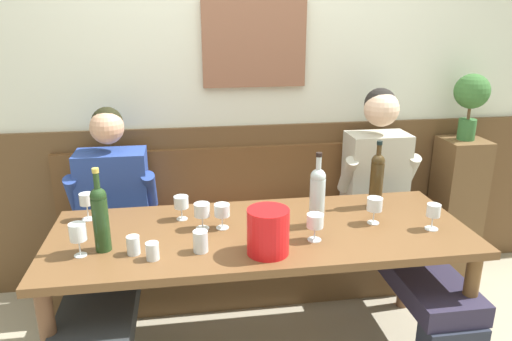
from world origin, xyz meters
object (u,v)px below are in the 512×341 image
at_px(potted_plant, 471,96).
at_px(wine_glass_by_bottle, 375,205).
at_px(wine_bottle_green_tall, 377,179).
at_px(person_center_right_seat, 394,209).
at_px(ice_bucket, 268,231).
at_px(person_center_left_seat, 108,237).
at_px(wine_glass_right_end, 181,203).
at_px(wine_glass_near_bucket, 202,211).
at_px(water_tumbler_right, 133,245).
at_px(water_tumbler_left, 201,241).
at_px(dining_table, 261,245).
at_px(wine_glass_center_rear, 222,211).
at_px(wine_glass_center_front, 433,212).
at_px(water_tumbler_center, 152,251).
at_px(wine_glass_mid_right, 78,233).
at_px(wine_glass_mid_left, 86,201).
at_px(wine_glass_left_end, 315,222).
at_px(wall_bench, 245,251).
at_px(wine_bottle_clear_water, 100,216).
at_px(wine_bottle_amber_mid, 317,195).

bearing_deg(potted_plant, wine_glass_by_bottle, -142.09).
bearing_deg(wine_bottle_green_tall, person_center_right_seat, 37.68).
bearing_deg(ice_bucket, person_center_left_seat, 144.56).
bearing_deg(wine_glass_right_end, person_center_left_seat, 162.46).
xyz_separation_m(wine_glass_near_bucket, potted_plant, (1.76, 0.63, 0.41)).
bearing_deg(wine_bottle_green_tall, wine_glass_by_bottle, -113.59).
bearing_deg(water_tumbler_right, wine_glass_by_bottle, 7.32).
distance_m(person_center_right_seat, water_tumbler_left, 1.28).
distance_m(dining_table, wine_bottle_green_tall, 0.74).
height_order(wine_glass_center_rear, water_tumbler_left, wine_glass_center_rear).
bearing_deg(wine_glass_center_front, potted_plant, 51.70).
bearing_deg(dining_table, wine_glass_center_rear, 165.09).
relative_size(water_tumbler_right, water_tumbler_left, 0.86).
relative_size(wine_glass_right_end, water_tumbler_center, 1.62).
height_order(wine_glass_near_bucket, water_tumbler_left, wine_glass_near_bucket).
xyz_separation_m(wine_glass_mid_right, wine_glass_mid_left, (-0.03, 0.40, -0.01)).
height_order(wine_glass_center_front, potted_plant, potted_plant).
distance_m(wine_glass_mid_right, potted_plant, 2.49).
height_order(person_center_right_seat, wine_glass_near_bucket, person_center_right_seat).
distance_m(person_center_left_seat, water_tumbler_right, 0.54).
xyz_separation_m(wine_glass_left_end, water_tumbler_center, (-0.74, -0.07, -0.05)).
distance_m(person_center_left_seat, wine_glass_mid_right, 0.52).
bearing_deg(person_center_right_seat, water_tumbler_left, -155.68).
bearing_deg(water_tumbler_left, wine_glass_near_bucket, 85.48).
relative_size(dining_table, wine_glass_by_bottle, 14.99).
bearing_deg(wall_bench, wine_glass_by_bottle, -49.11).
height_order(wine_bottle_clear_water, potted_plant, potted_plant).
bearing_deg(person_center_left_seat, wine_glass_right_end, -17.54).
distance_m(wine_glass_mid_left, water_tumbler_center, 0.60).
height_order(wine_glass_mid_left, wine_glass_right_end, wine_glass_mid_left).
distance_m(wine_glass_mid_right, water_tumbler_left, 0.53).
relative_size(dining_table, wine_glass_right_end, 16.27).
relative_size(wine_glass_mid_right, wine_glass_by_bottle, 1.13).
xyz_separation_m(person_center_left_seat, ice_bucket, (0.78, -0.55, 0.24)).
bearing_deg(ice_bucket, water_tumbler_right, 172.26).
bearing_deg(water_tumbler_right, wine_glass_center_front, 1.57).
distance_m(wall_bench, wine_bottle_clear_water, 1.23).
bearing_deg(wine_glass_left_end, wine_bottle_clear_water, 177.11).
distance_m(wine_bottle_amber_mid, water_tumbler_center, 0.84).
bearing_deg(wine_glass_near_bucket, water_tumbler_left, -94.52).
height_order(wine_glass_mid_right, wine_glass_left_end, wine_glass_mid_right).
bearing_deg(wine_glass_right_end, wine_glass_mid_left, 171.53).
bearing_deg(wine_glass_by_bottle, water_tumbler_left, -168.89).
relative_size(wall_bench, water_tumbler_right, 27.71).
bearing_deg(person_center_left_seat, wine_glass_left_end, -24.55).
bearing_deg(wine_bottle_amber_mid, wine_glass_center_front, -12.97).
xyz_separation_m(water_tumbler_right, water_tumbler_left, (0.30, -0.02, 0.01)).
relative_size(wine_bottle_green_tall, water_tumbler_left, 3.78).
height_order(water_tumbler_center, water_tumbler_left, water_tumbler_left).
height_order(wine_bottle_clear_water, water_tumbler_left, wine_bottle_clear_water).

